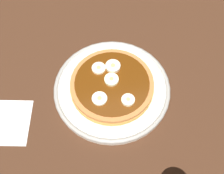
{
  "coord_description": "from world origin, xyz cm",
  "views": [
    {
      "loc": [
        -6.79,
        -34.55,
        63.01
      ],
      "look_at": [
        0.0,
        0.0,
        1.85
      ],
      "focal_mm": 48.82,
      "sensor_mm": 36.0,
      "label": 1
    }
  ],
  "objects_px": {
    "banana_slice_2": "(100,99)",
    "banana_slice_3": "(99,68)",
    "pancake_stack": "(112,85)",
    "banana_slice_0": "(110,80)",
    "banana_slice_4": "(113,66)",
    "napkin": "(5,122)",
    "banana_slice_1": "(128,100)",
    "plate": "(112,89)"
  },
  "relations": [
    {
      "from": "banana_slice_2",
      "to": "banana_slice_3",
      "type": "xyz_separation_m",
      "value": [
        0.01,
        0.08,
        0.0
      ]
    },
    {
      "from": "pancake_stack",
      "to": "banana_slice_2",
      "type": "height_order",
      "value": "banana_slice_2"
    },
    {
      "from": "banana_slice_0",
      "to": "banana_slice_4",
      "type": "relative_size",
      "value": 0.94
    },
    {
      "from": "pancake_stack",
      "to": "banana_slice_0",
      "type": "xyz_separation_m",
      "value": [
        -0.0,
        0.0,
        0.01
      ]
    },
    {
      "from": "banana_slice_3",
      "to": "napkin",
      "type": "xyz_separation_m",
      "value": [
        -0.23,
        -0.08,
        -0.04
      ]
    },
    {
      "from": "banana_slice_1",
      "to": "banana_slice_2",
      "type": "height_order",
      "value": "banana_slice_1"
    },
    {
      "from": "pancake_stack",
      "to": "banana_slice_1",
      "type": "xyz_separation_m",
      "value": [
        0.02,
        -0.05,
        0.01
      ]
    },
    {
      "from": "plate",
      "to": "banana_slice_3",
      "type": "bearing_deg",
      "value": 118.56
    },
    {
      "from": "pancake_stack",
      "to": "banana_slice_4",
      "type": "relative_size",
      "value": 5.67
    },
    {
      "from": "banana_slice_4",
      "to": "banana_slice_1",
      "type": "bearing_deg",
      "value": -80.73
    },
    {
      "from": "banana_slice_0",
      "to": "pancake_stack",
      "type": "bearing_deg",
      "value": -45.25
    },
    {
      "from": "pancake_stack",
      "to": "banana_slice_1",
      "type": "bearing_deg",
      "value": -65.54
    },
    {
      "from": "banana_slice_1",
      "to": "napkin",
      "type": "relative_size",
      "value": 0.27
    },
    {
      "from": "banana_slice_0",
      "to": "banana_slice_3",
      "type": "bearing_deg",
      "value": 118.24
    },
    {
      "from": "pancake_stack",
      "to": "banana_slice_2",
      "type": "bearing_deg",
      "value": -133.59
    },
    {
      "from": "pancake_stack",
      "to": "napkin",
      "type": "bearing_deg",
      "value": -172.08
    },
    {
      "from": "banana_slice_3",
      "to": "banana_slice_1",
      "type": "bearing_deg",
      "value": -62.87
    },
    {
      "from": "banana_slice_1",
      "to": "banana_slice_2",
      "type": "relative_size",
      "value": 0.88
    },
    {
      "from": "banana_slice_2",
      "to": "banana_slice_4",
      "type": "height_order",
      "value": "banana_slice_4"
    },
    {
      "from": "banana_slice_2",
      "to": "napkin",
      "type": "relative_size",
      "value": 0.31
    },
    {
      "from": "plate",
      "to": "banana_slice_2",
      "type": "relative_size",
      "value": 8.04
    },
    {
      "from": "banana_slice_0",
      "to": "banana_slice_1",
      "type": "height_order",
      "value": "same"
    },
    {
      "from": "banana_slice_2",
      "to": "banana_slice_1",
      "type": "bearing_deg",
      "value": -14.94
    },
    {
      "from": "napkin",
      "to": "pancake_stack",
      "type": "bearing_deg",
      "value": 7.92
    },
    {
      "from": "banana_slice_2",
      "to": "banana_slice_4",
      "type": "relative_size",
      "value": 0.97
    },
    {
      "from": "banana_slice_0",
      "to": "banana_slice_2",
      "type": "distance_m",
      "value": 0.05
    },
    {
      "from": "pancake_stack",
      "to": "banana_slice_4",
      "type": "height_order",
      "value": "banana_slice_4"
    },
    {
      "from": "banana_slice_0",
      "to": "banana_slice_2",
      "type": "relative_size",
      "value": 0.97
    },
    {
      "from": "plate",
      "to": "banana_slice_0",
      "type": "bearing_deg",
      "value": 120.39
    },
    {
      "from": "plate",
      "to": "banana_slice_3",
      "type": "distance_m",
      "value": 0.06
    },
    {
      "from": "banana_slice_4",
      "to": "pancake_stack",
      "type": "bearing_deg",
      "value": -103.34
    },
    {
      "from": "plate",
      "to": "banana_slice_4",
      "type": "xyz_separation_m",
      "value": [
        0.01,
        0.04,
        0.03
      ]
    },
    {
      "from": "banana_slice_0",
      "to": "banana_slice_2",
      "type": "xyz_separation_m",
      "value": [
        -0.03,
        -0.04,
        -0.0
      ]
    },
    {
      "from": "banana_slice_1",
      "to": "banana_slice_3",
      "type": "xyz_separation_m",
      "value": [
        -0.05,
        0.09,
        -0.0
      ]
    },
    {
      "from": "banana_slice_3",
      "to": "banana_slice_4",
      "type": "xyz_separation_m",
      "value": [
        0.03,
        -0.0,
        0.0
      ]
    },
    {
      "from": "banana_slice_3",
      "to": "banana_slice_0",
      "type": "bearing_deg",
      "value": -61.76
    },
    {
      "from": "pancake_stack",
      "to": "banana_slice_3",
      "type": "height_order",
      "value": "banana_slice_3"
    },
    {
      "from": "plate",
      "to": "napkin",
      "type": "height_order",
      "value": "plate"
    },
    {
      "from": "plate",
      "to": "banana_slice_4",
      "type": "distance_m",
      "value": 0.05
    },
    {
      "from": "banana_slice_0",
      "to": "banana_slice_4",
      "type": "height_order",
      "value": "banana_slice_4"
    },
    {
      "from": "banana_slice_1",
      "to": "banana_slice_2",
      "type": "distance_m",
      "value": 0.06
    },
    {
      "from": "plate",
      "to": "banana_slice_3",
      "type": "xyz_separation_m",
      "value": [
        -0.02,
        0.04,
        0.03
      ]
    }
  ]
}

